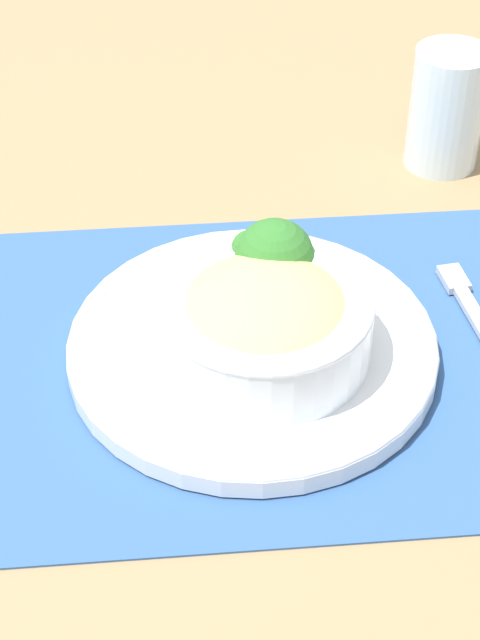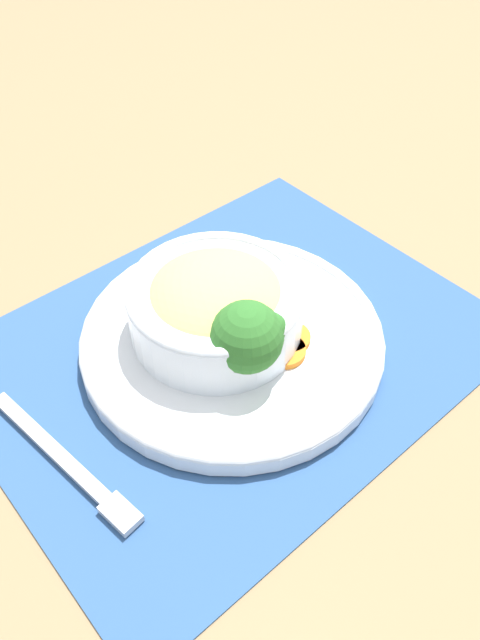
# 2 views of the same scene
# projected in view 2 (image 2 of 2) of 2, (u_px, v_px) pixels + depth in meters

# --- Properties ---
(ground_plane) EXTENTS (4.00, 4.00, 0.00)m
(ground_plane) POSITION_uv_depth(u_px,v_px,m) (232.00, 347.00, 0.61)
(ground_plane) COLOR #8C704C
(placemat) EXTENTS (0.50, 0.39, 0.00)m
(placemat) POSITION_uv_depth(u_px,v_px,m) (232.00, 346.00, 0.61)
(placemat) COLOR #2D5184
(placemat) RESTS_ON ground_plane
(plate) EXTENTS (0.29, 0.29, 0.02)m
(plate) POSITION_uv_depth(u_px,v_px,m) (232.00, 337.00, 0.60)
(plate) COLOR silver
(plate) RESTS_ON placemat
(bowl) EXTENTS (0.16, 0.16, 0.07)m
(bowl) POSITION_uv_depth(u_px,v_px,m) (216.00, 304.00, 0.57)
(bowl) COLOR silver
(bowl) RESTS_ON plate
(broccoli_floret) EXTENTS (0.06, 0.06, 0.08)m
(broccoli_floret) POSITION_uv_depth(u_px,v_px,m) (247.00, 338.00, 0.53)
(broccoli_floret) COLOR #84AD5B
(broccoli_floret) RESTS_ON plate
(carrot_slice_near) EXTENTS (0.04, 0.04, 0.01)m
(carrot_slice_near) POSITION_uv_depth(u_px,v_px,m) (284.00, 351.00, 0.57)
(carrot_slice_near) COLOR orange
(carrot_slice_near) RESTS_ON plate
(carrot_slice_middle) EXTENTS (0.04, 0.04, 0.01)m
(carrot_slice_middle) POSITION_uv_depth(u_px,v_px,m) (289.00, 338.00, 0.59)
(carrot_slice_middle) COLOR orange
(carrot_slice_middle) RESTS_ON plate
(fork) EXTENTS (0.05, 0.18, 0.01)m
(fork) POSITION_uv_depth(u_px,v_px,m) (75.00, 471.00, 0.51)
(fork) COLOR #B7B7BC
(fork) RESTS_ON placemat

